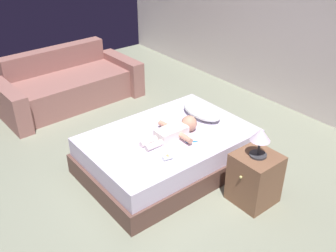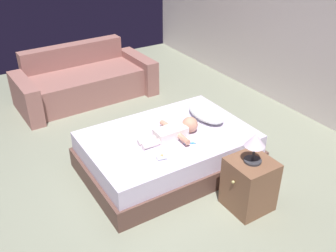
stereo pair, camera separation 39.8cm
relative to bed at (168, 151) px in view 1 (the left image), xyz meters
The scene contains 10 objects.
ground_plane 0.74m from the bed, 74.42° to the right, with size 8.00×8.00×0.00m, color gray.
wall_behind_bed 2.63m from the bed, 85.31° to the left, with size 8.00×0.12×2.86m, color silver.
bed is the anchor object (origin of this frame).
pillow 0.63m from the bed, 96.98° to the left, with size 0.53×0.29×0.13m.
baby 0.30m from the bed, 29.23° to the left, with size 0.50×0.68×0.17m.
toothbrush 0.37m from the bed, 19.12° to the left, with size 0.07×0.12×0.02m.
couch 2.22m from the bed, behind, with size 1.06×2.00×0.74m.
nightstand 0.99m from the bed, 18.63° to the left, with size 0.39×0.42×0.52m.
lamp 1.12m from the bed, 18.63° to the left, with size 0.19×0.19×0.29m.
baby_bottle 0.53m from the bed, 39.08° to the right, with size 0.07×0.10×0.07m.
Camera 1 is at (2.50, -1.47, 2.53)m, focal length 40.73 mm.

